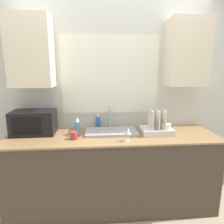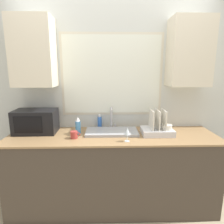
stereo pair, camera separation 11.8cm
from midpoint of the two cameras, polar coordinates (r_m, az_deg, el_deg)
name	(u,v)px [view 1 (the left image)]	position (r m, az deg, el deg)	size (l,w,h in m)	color
ground_plane	(115,223)	(2.52, -0.67, -29.22)	(12.00, 12.00, 0.00)	tan
countertop	(112,171)	(2.52, -1.25, -16.40)	(2.42, 0.69, 0.91)	#42382D
wall_back	(110,89)	(2.55, -1.80, 6.52)	(6.00, 0.38, 2.60)	silver
sink_basin	(111,132)	(2.40, -1.62, -5.68)	(0.62, 0.33, 0.03)	#9EA0A5
faucet	(110,117)	(2.53, -1.77, -1.35)	(0.08, 0.15, 0.28)	#B7B7BC
microwave	(34,122)	(2.53, -22.70, -2.76)	(0.49, 0.31, 0.28)	black
dish_rack	(157,128)	(2.41, 11.41, -4.56)	(0.36, 0.28, 0.29)	silver
spray_bottle	(77,126)	(2.37, -11.27, -4.00)	(0.06, 0.06, 0.21)	#4C99D8
soap_bottle	(98,122)	(2.58, -5.23, -2.91)	(0.05, 0.05, 0.18)	blue
mug_near_sink	(74,135)	(2.24, -12.23, -6.57)	(0.11, 0.08, 0.08)	#A53833
wine_glass	(128,131)	(2.12, 3.02, -5.58)	(0.06, 0.06, 0.15)	silver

